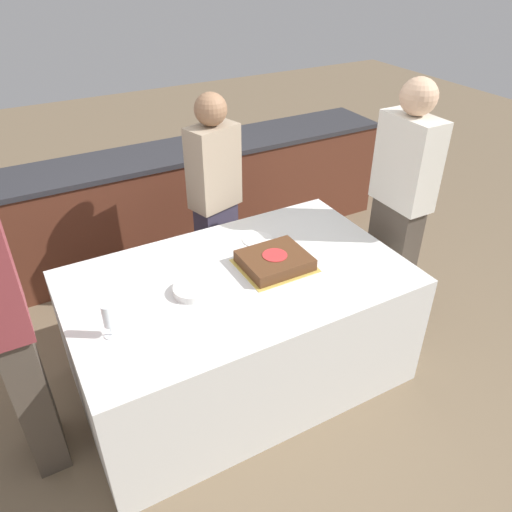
{
  "coord_description": "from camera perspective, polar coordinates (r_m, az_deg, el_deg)",
  "views": [
    {
      "loc": [
        -1.03,
        -2.08,
        2.43
      ],
      "look_at": [
        0.12,
        0.0,
        0.88
      ],
      "focal_mm": 35.0,
      "sensor_mm": 36.0,
      "label": 1
    }
  ],
  "objects": [
    {
      "name": "person_seated_right",
      "position": [
        3.4,
        16.04,
        5.27
      ],
      "size": [
        0.22,
        0.4,
        1.74
      ],
      "rotation": [
        0.0,
        0.0,
        -1.57
      ],
      "color": "#4C4238",
      "rests_on": "ground_plane"
    },
    {
      "name": "dining_table",
      "position": [
        3.09,
        -1.94,
        -8.2
      ],
      "size": [
        1.93,
        1.17,
        0.78
      ],
      "color": "silver",
      "rests_on": "ground_plane"
    },
    {
      "name": "wine_glass",
      "position": [
        2.48,
        -16.55,
        -6.69
      ],
      "size": [
        0.07,
        0.07,
        0.18
      ],
      "color": "white",
      "rests_on": "dining_table"
    },
    {
      "name": "plate_stack",
      "position": [
        2.73,
        -7.29,
        -3.86
      ],
      "size": [
        0.21,
        0.21,
        0.04
      ],
      "color": "white",
      "rests_on": "dining_table"
    },
    {
      "name": "side_plate_near_cake",
      "position": [
        3.18,
        0.19,
        1.91
      ],
      "size": [
        0.2,
        0.2,
        0.0
      ],
      "color": "white",
      "rests_on": "dining_table"
    },
    {
      "name": "cake",
      "position": [
        2.91,
        2.15,
        -0.53
      ],
      "size": [
        0.42,
        0.37,
        0.08
      ],
      "color": "gold",
      "rests_on": "dining_table"
    },
    {
      "name": "ground_plane",
      "position": [
        3.36,
        -1.82,
        -13.18
      ],
      "size": [
        14.0,
        14.0,
        0.0
      ],
      "primitive_type": "plane",
      "color": "#7A664C"
    },
    {
      "name": "person_seated_left",
      "position": [
        2.58,
        -26.5,
        -7.07
      ],
      "size": [
        0.23,
        0.39,
        1.73
      ],
      "rotation": [
        0.0,
        0.0,
        1.57
      ],
      "color": "#4C4238",
      "rests_on": "ground_plane"
    },
    {
      "name": "back_counter",
      "position": [
        4.35,
        -12.1,
        5.48
      ],
      "size": [
        4.4,
        0.58,
        0.92
      ],
      "color": "#5B2D1E",
      "rests_on": "ground_plane"
    },
    {
      "name": "person_cutting_cake",
      "position": [
        3.53,
        -4.68,
        6.26
      ],
      "size": [
        0.38,
        0.29,
        1.59
      ],
      "rotation": [
        0.0,
        0.0,
        -2.86
      ],
      "color": "#383347",
      "rests_on": "ground_plane"
    }
  ]
}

